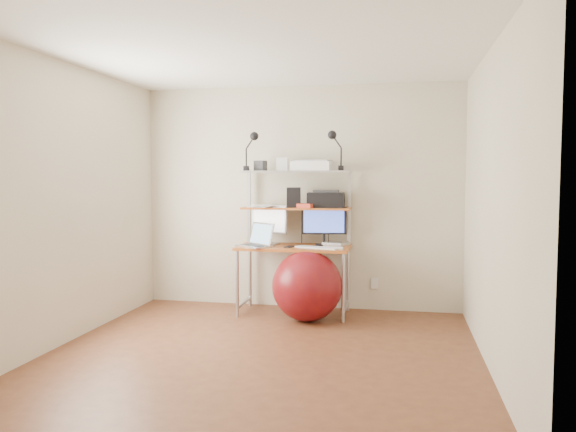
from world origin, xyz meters
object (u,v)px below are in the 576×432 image
object	(u,v)px
monitor_silver	(270,222)
exercise_ball	(307,286)
printer	(326,199)
monitor_black	(324,223)
laptop	(258,241)

from	to	relation	value
monitor_silver	exercise_ball	distance (m)	0.88
monitor_silver	exercise_ball	xyz separation A→B (m)	(0.49, -0.38, -0.62)
monitor_silver	printer	distance (m)	0.67
monitor_black	laptop	bearing A→B (deg)	-170.32
printer	exercise_ball	bearing A→B (deg)	-111.85
monitor_silver	printer	xyz separation A→B (m)	(0.62, 0.03, 0.25)
laptop	exercise_ball	distance (m)	0.72
monitor_silver	monitor_black	world-z (taller)	monitor_black
monitor_black	printer	bearing A→B (deg)	49.51
monitor_black	laptop	world-z (taller)	monitor_black
monitor_silver	laptop	bearing A→B (deg)	-94.90
laptop	printer	world-z (taller)	printer
monitor_black	exercise_ball	xyz separation A→B (m)	(-0.12, -0.39, -0.62)
monitor_black	laptop	distance (m)	0.74
exercise_ball	laptop	bearing A→B (deg)	164.78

